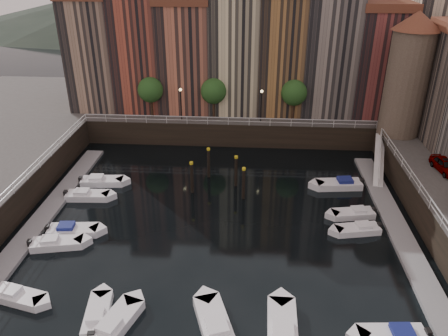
# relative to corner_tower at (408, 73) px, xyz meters

# --- Properties ---
(ground) EXTENTS (200.00, 200.00, 0.00)m
(ground) POSITION_rel_corner_tower_xyz_m (-20.00, -14.50, -10.19)
(ground) COLOR black
(ground) RESTS_ON ground
(quay_far) EXTENTS (80.00, 20.00, 3.00)m
(quay_far) POSITION_rel_corner_tower_xyz_m (-20.00, 11.50, -8.69)
(quay_far) COLOR black
(quay_far) RESTS_ON ground
(dock_left) EXTENTS (2.00, 28.00, 0.35)m
(dock_left) POSITION_rel_corner_tower_xyz_m (-36.20, -15.50, -10.02)
(dock_left) COLOR gray
(dock_left) RESTS_ON ground
(dock_right) EXTENTS (2.00, 28.00, 0.35)m
(dock_right) POSITION_rel_corner_tower_xyz_m (-3.80, -15.50, -10.02)
(dock_right) COLOR gray
(dock_right) RESTS_ON ground
(mountains) EXTENTS (145.00, 100.00, 18.00)m
(mountains) POSITION_rel_corner_tower_xyz_m (-18.28, 95.50, -2.28)
(mountains) COLOR #2D382D
(mountains) RESTS_ON ground
(far_terrace) EXTENTS (48.70, 10.30, 17.50)m
(far_terrace) POSITION_rel_corner_tower_xyz_m (-16.69, 9.00, 0.76)
(far_terrace) COLOR #997961
(far_terrace) RESTS_ON quay_far
(corner_tower) EXTENTS (5.20, 5.20, 13.80)m
(corner_tower) POSITION_rel_corner_tower_xyz_m (0.00, 0.00, 0.00)
(corner_tower) COLOR #6B5B4C
(corner_tower) RESTS_ON quay_right
(promenade_trees) EXTENTS (21.20, 3.20, 5.20)m
(promenade_trees) POSITION_rel_corner_tower_xyz_m (-21.33, 3.70, -3.61)
(promenade_trees) COLOR black
(promenade_trees) RESTS_ON quay_far
(street_lamps) EXTENTS (10.36, 0.36, 4.18)m
(street_lamps) POSITION_rel_corner_tower_xyz_m (-21.00, 2.70, -4.30)
(street_lamps) COLOR black
(street_lamps) RESTS_ON quay_far
(railings) EXTENTS (36.08, 34.04, 0.52)m
(railings) POSITION_rel_corner_tower_xyz_m (-20.00, -9.62, -6.41)
(railings) COLOR white
(railings) RESTS_ON ground
(gangway) EXTENTS (2.78, 8.32, 3.73)m
(gangway) POSITION_rel_corner_tower_xyz_m (-2.90, -4.50, -8.28)
(gangway) COLOR white
(gangway) RESTS_ON ground
(mooring_pilings) EXTENTS (5.65, 4.76, 3.78)m
(mooring_pilings) POSITION_rel_corner_tower_xyz_m (-20.23, -9.18, -8.54)
(mooring_pilings) COLOR black
(mooring_pilings) RESTS_ON ground
(boat_left_0) EXTENTS (4.35, 2.43, 0.97)m
(boat_left_0) POSITION_rel_corner_tower_xyz_m (-33.42, -26.48, -9.87)
(boat_left_0) COLOR white
(boat_left_0) RESTS_ON ground
(boat_left_1) EXTENTS (4.57, 2.44, 1.02)m
(boat_left_1) POSITION_rel_corner_tower_xyz_m (-33.22, -20.20, -9.85)
(boat_left_1) COLOR white
(boat_left_1) RESTS_ON ground
(boat_left_2) EXTENTS (4.63, 2.04, 1.05)m
(boat_left_2) POSITION_rel_corner_tower_xyz_m (-32.57, -18.27, -9.84)
(boat_left_2) COLOR white
(boat_left_2) RESTS_ON ground
(boat_left_3) EXTENTS (4.56, 1.86, 1.04)m
(boat_left_3) POSITION_rel_corner_tower_xyz_m (-33.41, -12.25, -9.84)
(boat_left_3) COLOR white
(boat_left_3) RESTS_ON ground
(boat_left_4) EXTENTS (4.72, 2.05, 1.07)m
(boat_left_4) POSITION_rel_corner_tower_xyz_m (-32.91, -9.21, -9.83)
(boat_left_4) COLOR white
(boat_left_4) RESTS_ON ground
(boat_right_0) EXTENTS (4.68, 2.01, 1.06)m
(boat_right_0) POSITION_rel_corner_tower_xyz_m (-7.56, -28.32, -9.84)
(boat_right_0) COLOR white
(boat_right_0) RESTS_ON ground
(boat_right_2) EXTENTS (4.24, 2.23, 0.95)m
(boat_right_2) POSITION_rel_corner_tower_xyz_m (-7.36, -16.33, -9.87)
(boat_right_2) COLOR white
(boat_right_2) RESTS_ON ground
(boat_right_3) EXTENTS (4.27, 2.18, 0.96)m
(boat_right_3) POSITION_rel_corner_tower_xyz_m (-7.26, -13.74, -9.87)
(boat_right_3) COLOR white
(boat_right_3) RESTS_ON ground
(boat_right_4) EXTENTS (5.07, 2.34, 1.14)m
(boat_right_4) POSITION_rel_corner_tower_xyz_m (-7.65, -8.18, -9.81)
(boat_right_4) COLOR white
(boat_right_4) RESTS_ON ground
(boat_near_0) EXTENTS (2.10, 4.32, 0.97)m
(boat_near_0) POSITION_rel_corner_tower_xyz_m (-27.11, -27.82, -9.87)
(boat_near_0) COLOR white
(boat_near_0) RESTS_ON ground
(boat_near_1) EXTENTS (3.10, 4.94, 1.11)m
(boat_near_1) POSITION_rel_corner_tower_xyz_m (-25.68, -28.65, -9.82)
(boat_near_1) COLOR white
(boat_near_1) RESTS_ON ground
(boat_near_2) EXTENTS (3.39, 5.31, 1.20)m
(boat_near_2) POSITION_rel_corner_tower_xyz_m (-19.07, -28.25, -9.79)
(boat_near_2) COLOR white
(boat_near_2) RESTS_ON ground
(boat_near_3) EXTENTS (2.02, 5.30, 1.21)m
(boat_near_3) POSITION_rel_corner_tower_xyz_m (-14.66, -28.29, -9.78)
(boat_near_3) COLOR white
(boat_near_3) RESTS_ON ground
(car_a) EXTENTS (2.16, 4.21, 1.37)m
(car_a) POSITION_rel_corner_tower_xyz_m (1.80, -9.86, -6.51)
(car_a) COLOR gray
(car_a) RESTS_ON quay_right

